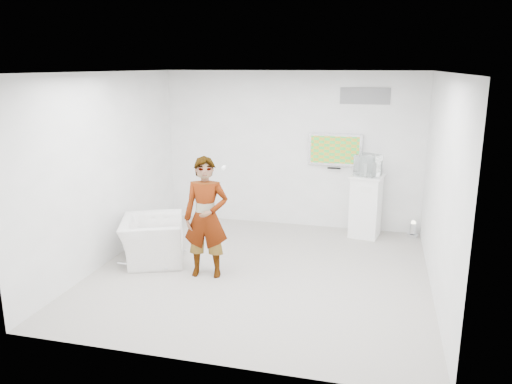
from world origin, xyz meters
TOP-DOWN VIEW (x-y plane):
  - room at (0.00, 0.00)m, footprint 5.01×5.01m
  - tv at (0.85, 2.45)m, footprint 1.00×0.08m
  - logo_decal at (1.35, 2.49)m, footprint 0.90×0.02m
  - person at (-0.76, -0.29)m, footprint 0.72×0.53m
  - armchair at (-1.81, 0.04)m, footprint 1.28×1.36m
  - pedestal at (1.48, 2.12)m, footprint 0.65×0.65m
  - floor_uplight at (2.35, 2.27)m, footprint 0.19×0.19m
  - vitrine at (1.48, 2.12)m, footprint 0.51×0.51m
  - console at (1.48, 2.12)m, footprint 0.10×0.18m
  - wii_remote at (-0.53, -0.10)m, footprint 0.06×0.16m

SIDE VIEW (x-z plane):
  - floor_uplight at x=2.35m, z-range 0.00..0.30m
  - armchair at x=-1.81m, z-range 0.00..0.71m
  - pedestal at x=1.48m, z-range 0.00..1.16m
  - person at x=-0.76m, z-range 0.00..1.81m
  - console at x=1.48m, z-range 1.16..1.39m
  - vitrine at x=1.48m, z-range 1.16..1.54m
  - room at x=0.00m, z-range 0.00..3.00m
  - tv at x=0.85m, z-range 1.25..1.85m
  - wii_remote at x=-0.53m, z-range 1.61..1.65m
  - logo_decal at x=1.35m, z-range 2.40..2.70m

